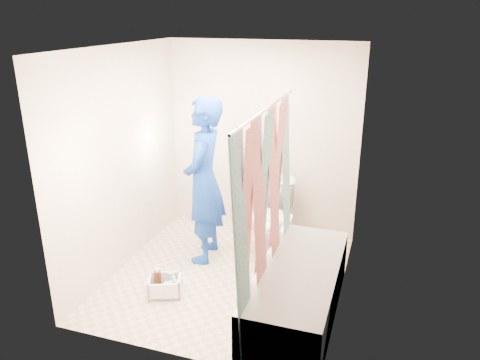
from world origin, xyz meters
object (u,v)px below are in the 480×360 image
(bathtub, at_px, (298,290))
(plumber, at_px, (204,181))
(toilet, at_px, (271,219))
(cleaning_caddy, at_px, (166,287))

(bathtub, distance_m, plumber, 1.60)
(toilet, height_order, cleaning_caddy, toilet)
(plumber, relative_size, cleaning_caddy, 4.79)
(toilet, distance_m, cleaning_caddy, 1.49)
(bathtub, bearing_deg, toilet, 116.11)
(plumber, xyz_separation_m, cleaning_caddy, (-0.08, -0.86, -0.85))
(plumber, bearing_deg, cleaning_caddy, -12.79)
(bathtub, xyz_separation_m, plumber, (-1.24, 0.76, 0.67))
(plumber, height_order, cleaning_caddy, plumber)
(bathtub, relative_size, cleaning_caddy, 4.47)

